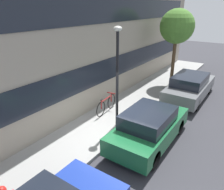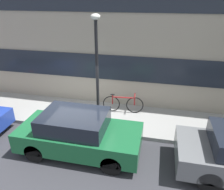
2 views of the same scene
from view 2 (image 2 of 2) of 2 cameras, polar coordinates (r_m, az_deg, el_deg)
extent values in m
plane|color=#333338|center=(8.55, -9.00, -9.35)|extent=(56.00, 56.00, 0.00)
cube|color=gray|center=(9.44, -6.47, -5.12)|extent=(28.00, 2.36, 0.14)
cube|color=gray|center=(9.75, -4.43, 21.76)|extent=(28.00, 0.90, 8.50)
cube|color=#1E232D|center=(9.73, -4.78, 7.46)|extent=(25.76, 0.04, 1.10)
cube|color=#195B33|center=(7.27, -8.38, -10.81)|extent=(3.92, 1.71, 0.64)
cube|color=black|center=(7.00, -9.88, -6.75)|extent=(2.04, 1.50, 0.51)
cylinder|color=black|center=(7.73, 2.37, -10.32)|extent=(0.62, 0.18, 0.62)
cylinder|color=black|center=(6.56, -0.21, -17.82)|extent=(0.62, 0.18, 0.62)
cylinder|color=black|center=(8.42, -14.29, -7.91)|extent=(0.62, 0.18, 0.62)
cylinder|color=black|center=(7.37, -19.59, -14.00)|extent=(0.62, 0.18, 0.62)
cylinder|color=black|center=(7.81, 22.21, -11.89)|extent=(0.65, 0.18, 0.65)
cylinder|color=black|center=(6.63, 24.08, -19.83)|extent=(0.65, 0.18, 0.65)
torus|color=black|center=(9.26, 5.98, -2.65)|extent=(0.73, 0.11, 0.73)
torus|color=black|center=(9.33, -0.16, -2.30)|extent=(0.73, 0.11, 0.73)
cylinder|color=maroon|center=(9.14, 2.94, -0.66)|extent=(0.95, 0.15, 0.06)
cylinder|color=maroon|center=(9.23, 0.14, -1.18)|extent=(0.06, 0.06, 0.41)
cylinder|color=maroon|center=(9.17, 5.91, -1.49)|extent=(0.06, 0.06, 0.41)
ellipsoid|color=black|center=(9.13, 0.14, 0.16)|extent=(0.21, 0.10, 0.05)
cylinder|color=maroon|center=(9.07, 5.97, -0.15)|extent=(0.09, 0.44, 0.05)
cylinder|color=black|center=(7.83, -3.87, 4.74)|extent=(0.11, 0.11, 3.87)
ellipsoid|color=silver|center=(7.39, -4.35, 19.74)|extent=(0.32, 0.32, 0.20)
camera|label=1|loc=(9.36, -63.45, 12.47)|focal=35.00mm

